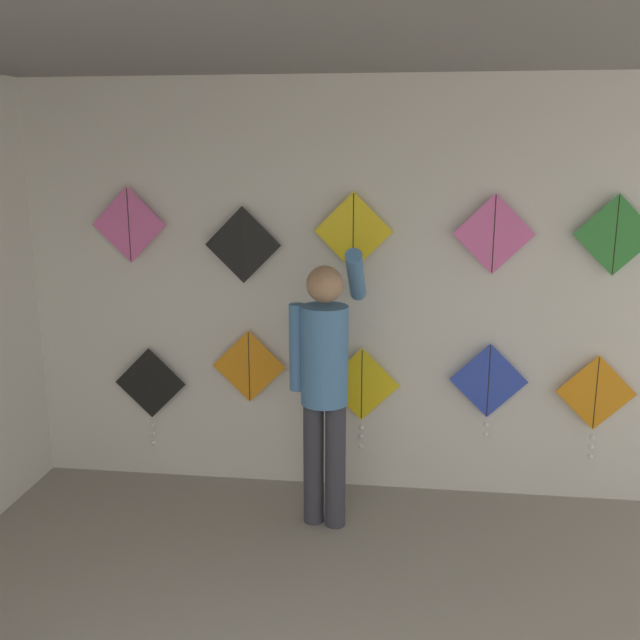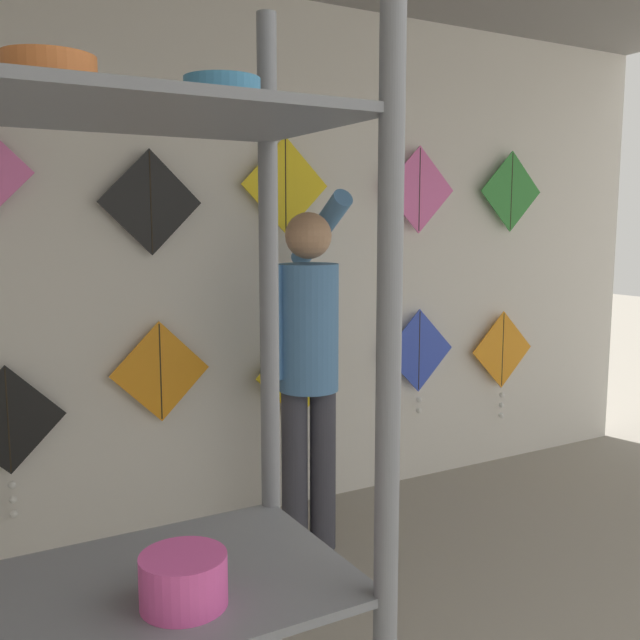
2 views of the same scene
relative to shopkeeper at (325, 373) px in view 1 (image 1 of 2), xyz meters
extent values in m
cube|color=silver|center=(0.18, 0.57, 0.40)|extent=(5.41, 0.06, 2.80)
cube|color=gray|center=(0.18, -1.41, 1.82)|extent=(5.41, 4.70, 0.04)
cylinder|color=#383842|center=(-0.07, 0.00, -0.59)|extent=(0.13, 0.13, 0.82)
cylinder|color=#383842|center=(0.07, -0.03, -0.59)|extent=(0.13, 0.13, 0.82)
cylinder|color=#4C7FB7|center=(0.00, -0.01, 0.12)|extent=(0.29, 0.29, 0.61)
sphere|color=tan|center=(0.00, -0.01, 0.56)|extent=(0.22, 0.22, 0.22)
cylinder|color=#4C7FB7|center=(-0.17, 0.02, 0.15)|extent=(0.10, 0.10, 0.54)
cylinder|color=#4C7FB7|center=(0.17, 0.17, 0.58)|extent=(0.10, 0.50, 0.40)
cube|color=black|center=(-1.30, 0.48, -0.28)|extent=(0.51, 0.01, 0.51)
cylinder|color=black|center=(-1.30, 0.48, -0.28)|extent=(0.01, 0.01, 0.49)
sphere|color=white|center=(-1.30, 0.47, -0.59)|extent=(0.04, 0.04, 0.04)
sphere|color=white|center=(-1.30, 0.47, -0.66)|extent=(0.04, 0.04, 0.04)
sphere|color=white|center=(-1.30, 0.47, -0.73)|extent=(0.04, 0.04, 0.04)
cube|color=orange|center=(-0.58, 0.48, -0.13)|extent=(0.51, 0.01, 0.51)
cylinder|color=black|center=(-0.58, 0.48, -0.13)|extent=(0.01, 0.01, 0.49)
cube|color=yellow|center=(0.20, 0.48, -0.23)|extent=(0.51, 0.01, 0.51)
cylinder|color=black|center=(0.20, 0.48, -0.23)|extent=(0.01, 0.01, 0.49)
sphere|color=white|center=(0.20, 0.47, -0.53)|extent=(0.04, 0.04, 0.04)
sphere|color=white|center=(0.20, 0.47, -0.60)|extent=(0.04, 0.04, 0.04)
sphere|color=white|center=(0.20, 0.47, -0.67)|extent=(0.04, 0.04, 0.04)
cube|color=blue|center=(1.04, 0.48, -0.17)|extent=(0.51, 0.01, 0.51)
cylinder|color=black|center=(1.04, 0.48, -0.17)|extent=(0.01, 0.01, 0.49)
sphere|color=white|center=(1.04, 0.47, -0.47)|extent=(0.04, 0.04, 0.04)
sphere|color=white|center=(1.04, 0.47, -0.54)|extent=(0.04, 0.04, 0.04)
cube|color=orange|center=(1.74, 0.48, -0.22)|extent=(0.51, 0.01, 0.51)
cylinder|color=black|center=(1.74, 0.48, -0.22)|extent=(0.01, 0.01, 0.49)
sphere|color=white|center=(1.74, 0.47, -0.53)|extent=(0.04, 0.04, 0.04)
sphere|color=white|center=(1.74, 0.47, -0.60)|extent=(0.04, 0.04, 0.04)
sphere|color=white|center=(1.74, 0.47, -0.67)|extent=(0.04, 0.04, 0.04)
cube|color=pink|center=(-1.39, 0.48, 0.84)|extent=(0.51, 0.01, 0.51)
cylinder|color=black|center=(-1.39, 0.48, 0.84)|extent=(0.01, 0.01, 0.49)
cube|color=black|center=(-0.61, 0.48, 0.72)|extent=(0.51, 0.01, 0.51)
cylinder|color=black|center=(-0.61, 0.48, 0.72)|extent=(0.01, 0.01, 0.49)
cube|color=yellow|center=(0.13, 0.48, 0.82)|extent=(0.51, 0.01, 0.51)
cylinder|color=black|center=(0.13, 0.48, 0.82)|extent=(0.01, 0.01, 0.49)
cube|color=pink|center=(1.02, 0.48, 0.81)|extent=(0.51, 0.01, 0.51)
cylinder|color=black|center=(1.02, 0.48, 0.81)|extent=(0.01, 0.01, 0.49)
cube|color=#338C38|center=(1.76, 0.48, 0.82)|extent=(0.51, 0.01, 0.51)
cylinder|color=black|center=(1.76, 0.48, 0.82)|extent=(0.01, 0.01, 0.49)
camera|label=1|loc=(0.48, -4.13, 1.34)|focal=40.00mm
camera|label=2|loc=(-1.61, -2.98, 0.62)|focal=40.00mm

